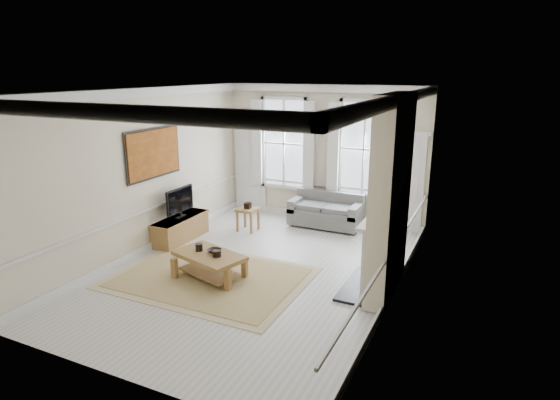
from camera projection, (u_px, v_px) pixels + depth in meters
The scene contains 23 objects.
floor at pixel (257, 271), 9.00m from camera, with size 7.20×7.20×0.00m, color #B7B5AD.
ceiling at pixel (254, 90), 8.08m from camera, with size 7.20×7.20×0.00m, color white.
back_wall at pixel (323, 154), 11.68m from camera, with size 5.20×5.20×0.00m, color beige.
left_wall at pixel (144, 172), 9.60m from camera, with size 7.20×7.20×0.00m, color beige.
right_wall at pixel (399, 202), 7.48m from camera, with size 7.20×7.20×0.00m, color beige.
window_left at pixel (284, 144), 12.01m from camera, with size 1.26×0.20×2.20m, color #B2BCC6, non-canonical shape.
window_right at pixel (364, 149), 11.15m from camera, with size 1.26×0.20×2.20m, color #B2BCC6, non-canonical shape.
door_left at pixel (251, 169), 12.63m from camera, with size 0.90×0.08×2.30m, color silver.
door_right at pixel (404, 184), 10.95m from camera, with size 0.90×0.08×2.30m, color silver.
painting at pixel (154, 153), 9.76m from camera, with size 0.05×1.66×1.06m, color #A95D1D.
chimney_breast at pixel (391, 197), 7.72m from camera, with size 0.35×1.70×3.38m, color beige.
hearth at pixel (361, 285), 8.35m from camera, with size 0.55×1.50×0.05m, color black.
fireplace at pixel (374, 250), 8.08m from camera, with size 0.21×1.45×1.33m.
mirror at pixel (379, 176), 7.72m from camera, with size 0.06×1.26×1.06m, color #BC8A33.
sofa at pixel (327, 212), 11.49m from camera, with size 1.74×0.84×0.83m.
side_table at pixel (248, 213), 11.14m from camera, with size 0.46×0.46×0.55m.
rug at pixel (210, 278), 8.68m from camera, with size 3.50×2.60×0.02m, color tan.
coffee_table at pixel (209, 258), 8.57m from camera, with size 1.46×1.09×0.49m.
ceramic_pot_a at pixel (199, 247), 8.68m from camera, with size 0.14×0.14×0.14m, color black.
ceramic_pot_b at pixel (217, 254), 8.41m from camera, with size 0.16×0.16×0.11m, color black.
bowl at pixel (214, 251), 8.61m from camera, with size 0.25×0.25×0.06m, color black.
tv_stand at pixel (181, 229), 10.55m from camera, with size 0.49×1.52×0.54m, color olive.
tv at pixel (180, 200), 10.36m from camera, with size 0.08×0.90×0.68m.
Camera 1 is at (3.93, -7.32, 3.74)m, focal length 30.00 mm.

